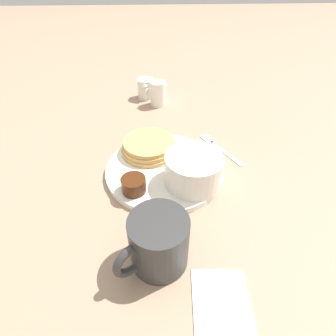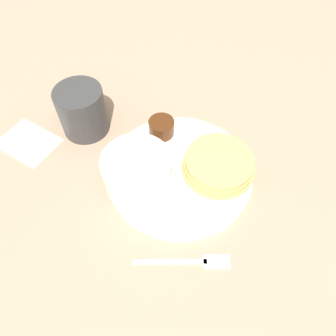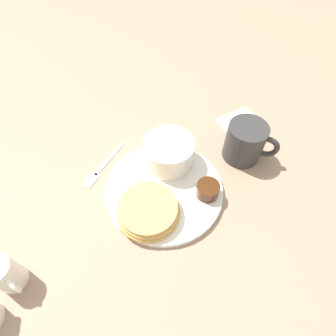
{
  "view_description": "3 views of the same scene",
  "coord_description": "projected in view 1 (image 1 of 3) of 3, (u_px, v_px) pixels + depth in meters",
  "views": [
    {
      "loc": [
        -0.4,
        0.01,
        0.35
      ],
      "look_at": [
        -0.02,
        -0.01,
        0.02
      ],
      "focal_mm": 28.0,
      "sensor_mm": 36.0,
      "label": 1
    },
    {
      "loc": [
        0.12,
        -0.27,
        0.44
      ],
      "look_at": [
        -0.01,
        -0.02,
        0.03
      ],
      "focal_mm": 35.0,
      "sensor_mm": 36.0,
      "label": 2
    },
    {
      "loc": [
        0.15,
        0.23,
        0.45
      ],
      "look_at": [
        -0.02,
        -0.01,
        0.05
      ],
      "focal_mm": 28.0,
      "sensor_mm": 36.0,
      "label": 3
    }
  ],
  "objects": [
    {
      "name": "fork",
      "position": [
        216.0,
        145.0,
        0.59
      ],
      "size": [
        0.12,
        0.07,
        0.0
      ],
      "color": "silver",
      "rests_on": "ground_plane"
    },
    {
      "name": "creamer_pitcher_far",
      "position": [
        146.0,
        88.0,
        0.77
      ],
      "size": [
        0.07,
        0.05,
        0.06
      ],
      "color": "white",
      "rests_on": "ground_plane"
    },
    {
      "name": "bowl",
      "position": [
        193.0,
        169.0,
        0.47
      ],
      "size": [
        0.1,
        0.1,
        0.06
      ],
      "color": "white",
      "rests_on": "plate"
    },
    {
      "name": "pancake_stack",
      "position": [
        149.0,
        146.0,
        0.55
      ],
      "size": [
        0.12,
        0.12,
        0.03
      ],
      "color": "tan",
      "rests_on": "plate"
    },
    {
      "name": "syrup_cup",
      "position": [
        134.0,
        185.0,
        0.46
      ],
      "size": [
        0.04,
        0.04,
        0.03
      ],
      "color": "#47230F",
      "rests_on": "plate"
    },
    {
      "name": "butter_ramekin",
      "position": [
        195.0,
        182.0,
        0.46
      ],
      "size": [
        0.05,
        0.05,
        0.04
      ],
      "color": "white",
      "rests_on": "plate"
    },
    {
      "name": "coffee_mug",
      "position": [
        158.0,
        243.0,
        0.35
      ],
      "size": [
        0.09,
        0.1,
        0.08
      ],
      "color": "#333333",
      "rests_on": "ground_plane"
    },
    {
      "name": "creamer_pitcher_near",
      "position": [
        158.0,
        93.0,
        0.73
      ],
      "size": [
        0.04,
        0.07,
        0.07
      ],
      "color": "white",
      "rests_on": "ground_plane"
    },
    {
      "name": "ground_plane",
      "position": [
        165.0,
        171.0,
        0.53
      ],
      "size": [
        4.0,
        4.0,
        0.0
      ],
      "primitive_type": "plane",
      "color": "#9E7F66"
    },
    {
      "name": "plate",
      "position": [
        165.0,
        169.0,
        0.52
      ],
      "size": [
        0.23,
        0.23,
        0.01
      ],
      "color": "white",
      "rests_on": "ground_plane"
    },
    {
      "name": "napkin",
      "position": [
        222.0,
        306.0,
        0.33
      ],
      "size": [
        0.1,
        0.08,
        0.0
      ],
      "color": "white",
      "rests_on": "ground_plane"
    }
  ]
}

